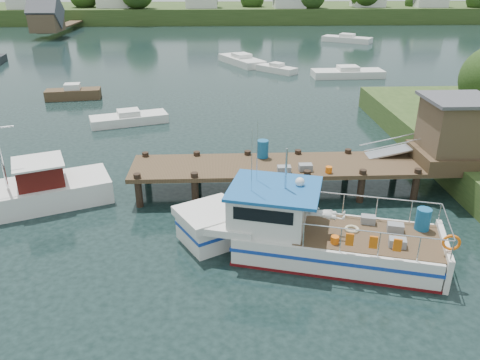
{
  "coord_description": "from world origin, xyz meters",
  "views": [
    {
      "loc": [
        -1.83,
        -20.16,
        9.74
      ],
      "look_at": [
        -1.0,
        -1.5,
        1.3
      ],
      "focal_mm": 35.0,
      "sensor_mm": 36.0,
      "label": 1
    }
  ],
  "objects_px": {
    "lobster_boat": "(302,232)",
    "moored_rowboat": "(73,93)",
    "moored_b": "(277,69)",
    "moored_c": "(348,73)",
    "work_boat": "(21,194)",
    "moored_a": "(129,118)",
    "dock": "(399,145)",
    "moored_far": "(347,39)",
    "moored_d": "(242,60)"
  },
  "relations": [
    {
      "from": "moored_a",
      "to": "moored_b",
      "type": "height_order",
      "value": "moored_b"
    },
    {
      "from": "moored_b",
      "to": "moored_c",
      "type": "relative_size",
      "value": 0.6
    },
    {
      "from": "dock",
      "to": "moored_d",
      "type": "distance_m",
      "value": 33.52
    },
    {
      "from": "moored_far",
      "to": "moored_b",
      "type": "relative_size",
      "value": 1.72
    },
    {
      "from": "lobster_boat",
      "to": "moored_rowboat",
      "type": "relative_size",
      "value": 2.25
    },
    {
      "from": "dock",
      "to": "moored_far",
      "type": "height_order",
      "value": "dock"
    },
    {
      "from": "moored_far",
      "to": "moored_c",
      "type": "height_order",
      "value": "moored_far"
    },
    {
      "from": "lobster_boat",
      "to": "work_boat",
      "type": "relative_size",
      "value": 1.25
    },
    {
      "from": "dock",
      "to": "moored_a",
      "type": "xyz_separation_m",
      "value": [
        -14.61,
        11.23,
        -1.89
      ]
    },
    {
      "from": "work_boat",
      "to": "moored_b",
      "type": "bearing_deg",
      "value": 41.12
    },
    {
      "from": "work_boat",
      "to": "moored_d",
      "type": "bearing_deg",
      "value": 49.31
    },
    {
      "from": "moored_rowboat",
      "to": "moored_b",
      "type": "xyz_separation_m",
      "value": [
        17.92,
        10.11,
        -0.1
      ]
    },
    {
      "from": "work_boat",
      "to": "moored_b",
      "type": "height_order",
      "value": "work_boat"
    },
    {
      "from": "lobster_boat",
      "to": "moored_b",
      "type": "relative_size",
      "value": 2.42
    },
    {
      "from": "moored_rowboat",
      "to": "moored_far",
      "type": "height_order",
      "value": "moored_rowboat"
    },
    {
      "from": "dock",
      "to": "moored_d",
      "type": "height_order",
      "value": "dock"
    },
    {
      "from": "moored_rowboat",
      "to": "moored_far",
      "type": "relative_size",
      "value": 0.62
    },
    {
      "from": "dock",
      "to": "lobster_boat",
      "type": "xyz_separation_m",
      "value": [
        -5.4,
        -5.39,
        -1.35
      ]
    },
    {
      "from": "dock",
      "to": "moored_c",
      "type": "relative_size",
      "value": 2.37
    },
    {
      "from": "moored_a",
      "to": "moored_d",
      "type": "distance_m",
      "value": 23.45
    },
    {
      "from": "lobster_boat",
      "to": "moored_d",
      "type": "xyz_separation_m",
      "value": [
        -0.41,
        38.35,
        -0.45
      ]
    },
    {
      "from": "dock",
      "to": "moored_rowboat",
      "type": "relative_size",
      "value": 3.7
    },
    {
      "from": "work_boat",
      "to": "moored_far",
      "type": "height_order",
      "value": "work_boat"
    },
    {
      "from": "dock",
      "to": "work_boat",
      "type": "xyz_separation_m",
      "value": [
        -17.21,
        -1.21,
        -1.55
      ]
    },
    {
      "from": "moored_far",
      "to": "moored_c",
      "type": "relative_size",
      "value": 1.03
    },
    {
      "from": "dock",
      "to": "moored_rowboat",
      "type": "xyz_separation_m",
      "value": [
        -20.32,
        18.2,
        -1.78
      ]
    },
    {
      "from": "moored_d",
      "to": "moored_a",
      "type": "bearing_deg",
      "value": -108.39
    },
    {
      "from": "work_boat",
      "to": "moored_a",
      "type": "relative_size",
      "value": 1.49
    },
    {
      "from": "lobster_boat",
      "to": "moored_rowboat",
      "type": "bearing_deg",
      "value": 138.06
    },
    {
      "from": "moored_c",
      "to": "moored_d",
      "type": "distance_m",
      "value": 12.51
    },
    {
      "from": "moored_c",
      "to": "work_boat",
      "type": "bearing_deg",
      "value": -120.45
    },
    {
      "from": "moored_a",
      "to": "moored_b",
      "type": "relative_size",
      "value": 1.3
    },
    {
      "from": "dock",
      "to": "moored_far",
      "type": "bearing_deg",
      "value": 78.18
    },
    {
      "from": "moored_far",
      "to": "moored_a",
      "type": "distance_m",
      "value": 45.89
    },
    {
      "from": "lobster_boat",
      "to": "moored_b",
      "type": "height_order",
      "value": "lobster_boat"
    },
    {
      "from": "work_boat",
      "to": "moored_b",
      "type": "xyz_separation_m",
      "value": [
        14.81,
        29.52,
        -0.33
      ]
    },
    {
      "from": "moored_a",
      "to": "dock",
      "type": "bearing_deg",
      "value": -35.88
    },
    {
      "from": "moored_a",
      "to": "moored_d",
      "type": "bearing_deg",
      "value": 69.61
    },
    {
      "from": "moored_rowboat",
      "to": "moored_far",
      "type": "distance_m",
      "value": 44.0
    },
    {
      "from": "lobster_boat",
      "to": "moored_d",
      "type": "distance_m",
      "value": 38.35
    },
    {
      "from": "work_boat",
      "to": "moored_b",
      "type": "distance_m",
      "value": 33.02
    },
    {
      "from": "moored_a",
      "to": "moored_c",
      "type": "height_order",
      "value": "moored_c"
    },
    {
      "from": "moored_far",
      "to": "moored_a",
      "type": "xyz_separation_m",
      "value": [
        -25.01,
        -38.47,
        -0.09
      ]
    },
    {
      "from": "dock",
      "to": "moored_b",
      "type": "relative_size",
      "value": 3.97
    },
    {
      "from": "work_boat",
      "to": "moored_rowboat",
      "type": "bearing_deg",
      "value": 76.89
    },
    {
      "from": "moored_far",
      "to": "moored_d",
      "type": "bearing_deg",
      "value": -116.81
    },
    {
      "from": "moored_c",
      "to": "moored_b",
      "type": "bearing_deg",
      "value": 166.39
    },
    {
      "from": "moored_a",
      "to": "moored_d",
      "type": "height_order",
      "value": "moored_d"
    },
    {
      "from": "lobster_boat",
      "to": "moored_rowboat",
      "type": "xyz_separation_m",
      "value": [
        -14.93,
        23.59,
        -0.42
      ]
    },
    {
      "from": "moored_b",
      "to": "moored_a",
      "type": "bearing_deg",
      "value": -115.47
    }
  ]
}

